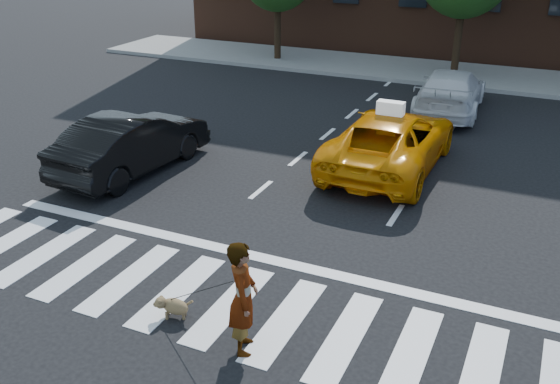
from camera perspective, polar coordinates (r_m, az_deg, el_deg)
name	(u,v)px	position (r m, az deg, el deg)	size (l,w,h in m)	color
ground	(230,305)	(10.42, -4.61, -10.30)	(120.00, 120.00, 0.00)	black
crosswalk	(230,305)	(10.41, -4.61, -10.27)	(13.00, 2.40, 0.01)	silver
stop_line	(272,260)	(11.61, -0.78, -6.24)	(12.00, 0.30, 0.01)	silver
sidewalk_far	(443,73)	(25.96, 14.67, 10.47)	(30.00, 4.00, 0.15)	slate
taxi	(390,140)	(15.75, 10.05, 4.67)	(2.40, 5.22, 1.45)	orange
black_sedan	(132,143)	(15.74, -13.38, 4.42)	(1.56, 4.46, 1.47)	black
white_suv	(451,91)	(20.82, 15.33, 8.87)	(1.93, 4.75, 1.38)	silver
woman	(243,298)	(8.98, -3.40, -9.64)	(0.65, 0.43, 1.78)	#999999
dog	(172,306)	(10.14, -9.84, -10.22)	(0.61, 0.42, 0.37)	#9B764F
taxi_sign	(391,108)	(15.29, 10.09, 7.57)	(0.65, 0.28, 0.32)	white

